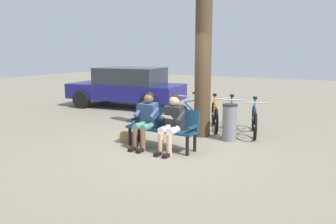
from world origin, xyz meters
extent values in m
plane|color=gray|center=(0.00, 0.00, 0.00)|extent=(40.00, 40.00, 0.00)
cube|color=navy|center=(0.18, -0.05, 0.42)|extent=(1.62, 0.51, 0.05)
cube|color=navy|center=(0.17, -0.24, 0.66)|extent=(1.60, 0.21, 0.42)
cube|color=navy|center=(-0.58, -0.02, 0.56)|extent=(0.08, 0.40, 0.05)
cube|color=navy|center=(0.94, -0.08, 0.56)|extent=(0.08, 0.40, 0.05)
cylinder|color=black|center=(-0.53, 0.15, 0.20)|extent=(0.07, 0.07, 0.40)
cylinder|color=black|center=(0.91, 0.09, 0.20)|extent=(0.07, 0.07, 0.40)
cylinder|color=black|center=(-0.55, -0.19, 0.20)|extent=(0.07, 0.07, 0.40)
cylinder|color=black|center=(0.89, -0.25, 0.20)|extent=(0.07, 0.07, 0.40)
cube|color=#262628|center=(-0.14, -0.06, 0.71)|extent=(0.39, 0.32, 0.55)
sphere|color=#D8A884|center=(-0.14, -0.04, 1.06)|extent=(0.21, 0.21, 0.21)
sphere|color=black|center=(-0.14, -0.07, 1.10)|extent=(0.20, 0.20, 0.20)
cylinder|color=white|center=(-0.23, 0.15, 0.49)|extent=(0.17, 0.41, 0.15)
cylinder|color=#D8A884|center=(-0.22, 0.35, 0.23)|extent=(0.11, 0.11, 0.45)
cube|color=black|center=(-0.22, 0.45, 0.04)|extent=(0.10, 0.22, 0.07)
cylinder|color=#262628|center=(-0.33, 0.07, 0.77)|extent=(0.10, 0.31, 0.23)
cylinder|color=white|center=(-0.03, 0.14, 0.49)|extent=(0.17, 0.41, 0.15)
cylinder|color=#D8A884|center=(-0.02, 0.34, 0.23)|extent=(0.11, 0.11, 0.45)
cube|color=black|center=(-0.02, 0.44, 0.04)|extent=(0.10, 0.22, 0.07)
cylinder|color=#262628|center=(0.07, 0.06, 0.77)|extent=(0.10, 0.31, 0.23)
cube|color=silver|center=(-0.13, 0.24, 0.77)|extent=(0.21, 0.13, 0.09)
cube|color=#334772|center=(0.50, -0.08, 0.71)|extent=(0.39, 0.32, 0.55)
sphere|color=brown|center=(0.50, -0.06, 1.06)|extent=(0.21, 0.21, 0.21)
sphere|color=black|center=(0.50, -0.09, 1.10)|extent=(0.20, 0.20, 0.20)
cylinder|color=#4C8C7A|center=(0.41, 0.12, 0.49)|extent=(0.17, 0.41, 0.15)
cylinder|color=brown|center=(0.42, 0.32, 0.23)|extent=(0.11, 0.11, 0.45)
cube|color=black|center=(0.42, 0.42, 0.04)|extent=(0.10, 0.22, 0.07)
cylinder|color=#334772|center=(0.30, 0.05, 0.77)|extent=(0.10, 0.31, 0.23)
cylinder|color=#4C8C7A|center=(0.61, 0.11, 0.49)|extent=(0.17, 0.41, 0.15)
cylinder|color=brown|center=(0.62, 0.31, 0.23)|extent=(0.11, 0.11, 0.45)
cube|color=black|center=(0.62, 0.41, 0.04)|extent=(0.10, 0.22, 0.07)
cylinder|color=#334772|center=(0.70, 0.03, 0.77)|extent=(0.10, 0.31, 0.23)
cube|color=olive|center=(1.10, -0.09, 0.12)|extent=(0.32, 0.19, 0.24)
cylinder|color=#4C3823|center=(-0.16, -1.48, 2.01)|extent=(0.40, 0.40, 4.03)
cylinder|color=slate|center=(-0.91, -1.37, 0.42)|extent=(0.34, 0.34, 0.83)
cylinder|color=black|center=(-0.91, -1.37, 0.85)|extent=(0.35, 0.35, 0.03)
torus|color=black|center=(-1.43, -1.69, 0.33)|extent=(0.24, 0.65, 0.66)
cylinder|color=silver|center=(-1.43, -1.69, 0.33)|extent=(0.06, 0.07, 0.06)
torus|color=black|center=(-1.14, -2.66, 0.33)|extent=(0.24, 0.65, 0.66)
cylinder|color=silver|center=(-1.14, -2.66, 0.33)|extent=(0.06, 0.07, 0.06)
cylinder|color=#1E519E|center=(-1.28, -2.17, 0.71)|extent=(0.22, 0.62, 0.04)
cylinder|color=#1E519E|center=(-1.31, -2.10, 0.51)|extent=(0.21, 0.58, 0.43)
cylinder|color=#1E519E|center=(-1.23, -2.35, 0.63)|extent=(0.04, 0.04, 0.55)
cube|color=black|center=(-1.23, -2.35, 0.91)|extent=(0.15, 0.24, 0.05)
cylinder|color=#B2B2B7|center=(-1.40, -1.78, 0.88)|extent=(0.47, 0.17, 0.03)
torus|color=black|center=(-0.83, -1.85, 0.33)|extent=(0.29, 0.64, 0.66)
cylinder|color=silver|center=(-0.83, -1.85, 0.33)|extent=(0.07, 0.07, 0.06)
torus|color=black|center=(-0.47, -2.80, 0.33)|extent=(0.29, 0.64, 0.66)
cylinder|color=silver|center=(-0.47, -2.80, 0.33)|extent=(0.07, 0.07, 0.06)
cylinder|color=#8C268C|center=(-0.65, -2.32, 0.71)|extent=(0.27, 0.60, 0.04)
cylinder|color=#8C268C|center=(-0.68, -2.25, 0.51)|extent=(0.25, 0.57, 0.43)
cylinder|color=#8C268C|center=(-0.58, -2.49, 0.63)|extent=(0.04, 0.04, 0.55)
cube|color=black|center=(-0.58, -2.49, 0.91)|extent=(0.16, 0.24, 0.05)
cylinder|color=#B2B2B7|center=(-0.80, -1.94, 0.88)|extent=(0.46, 0.20, 0.03)
torus|color=black|center=(-0.42, -1.81, 0.33)|extent=(0.33, 0.62, 0.66)
cylinder|color=silver|center=(-0.42, -1.81, 0.33)|extent=(0.07, 0.08, 0.06)
torus|color=black|center=(0.01, -2.73, 0.33)|extent=(0.33, 0.62, 0.66)
cylinder|color=silver|center=(0.01, -2.73, 0.33)|extent=(0.07, 0.08, 0.06)
cylinder|color=orange|center=(-0.20, -2.27, 0.71)|extent=(0.30, 0.59, 0.04)
cylinder|color=orange|center=(-0.23, -2.20, 0.51)|extent=(0.29, 0.56, 0.43)
cylinder|color=orange|center=(-0.12, -2.44, 0.63)|extent=(0.04, 0.04, 0.55)
cube|color=black|center=(-0.12, -2.44, 0.91)|extent=(0.17, 0.24, 0.05)
cylinder|color=#B2B2B7|center=(-0.37, -1.90, 0.88)|extent=(0.45, 0.23, 0.03)
torus|color=black|center=(0.63, -1.91, 0.33)|extent=(0.19, 0.66, 0.66)
cylinder|color=silver|center=(0.63, -1.91, 0.33)|extent=(0.06, 0.07, 0.06)
torus|color=black|center=(0.43, -2.91, 0.33)|extent=(0.19, 0.66, 0.66)
cylinder|color=silver|center=(0.43, -2.91, 0.33)|extent=(0.06, 0.07, 0.06)
cylinder|color=#1E519E|center=(0.53, -2.41, 0.71)|extent=(0.16, 0.63, 0.04)
cylinder|color=#1E519E|center=(0.54, -2.33, 0.51)|extent=(0.16, 0.59, 0.43)
cylinder|color=#1E519E|center=(0.49, -2.59, 0.63)|extent=(0.04, 0.04, 0.55)
cube|color=black|center=(0.49, -2.59, 0.91)|extent=(0.13, 0.23, 0.05)
cylinder|color=#B2B2B7|center=(0.61, -2.01, 0.88)|extent=(0.48, 0.12, 0.03)
cube|color=navy|center=(4.01, -4.13, 0.59)|extent=(4.37, 2.23, 0.55)
cube|color=#262D33|center=(3.81, -4.16, 1.17)|extent=(2.47, 1.89, 0.60)
cylinder|color=black|center=(5.28, -3.10, 0.32)|extent=(0.66, 0.29, 0.64)
cylinder|color=black|center=(5.46, -4.89, 0.32)|extent=(0.66, 0.29, 0.64)
cylinder|color=black|center=(2.56, -3.38, 0.32)|extent=(0.66, 0.29, 0.64)
cylinder|color=black|center=(2.75, -5.17, 0.32)|extent=(0.66, 0.29, 0.64)
camera|label=1|loc=(-3.26, 6.01, 2.09)|focal=35.63mm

